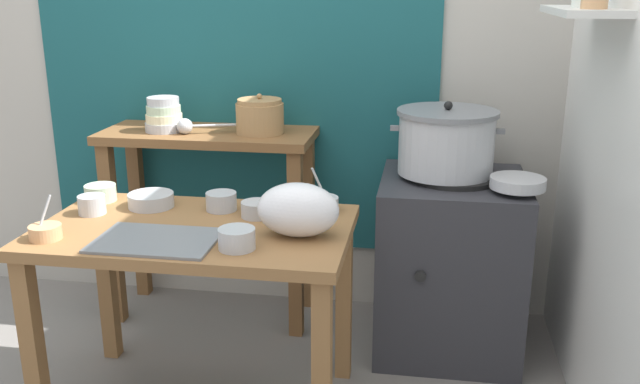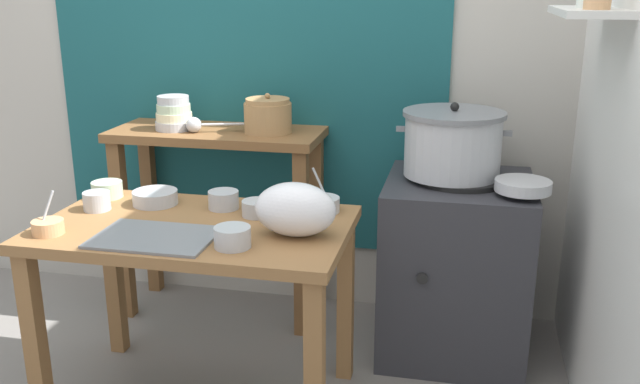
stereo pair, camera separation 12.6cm
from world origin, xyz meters
The scene contains 20 objects.
wall_back centered at (0.08, 1.10, 1.30)m, with size 4.40×0.12×2.60m.
wall_right centered at (1.40, 0.20, 1.30)m, with size 0.30×3.20×2.60m.
prep_table centered at (-0.04, 0.09, 0.61)m, with size 1.10×0.66×0.72m.
back_shelf_table centered at (-0.23, 0.83, 0.68)m, with size 0.96×0.40×0.90m.
stove_block centered at (0.87, 0.70, 0.38)m, with size 0.60×0.61×0.78m.
steamer_pot centered at (0.83, 0.72, 0.91)m, with size 0.46×0.41×0.30m.
clay_pot centered at (0.02, 0.83, 0.98)m, with size 0.21×0.21×0.18m.
bowl_stack_enamel centered at (-0.42, 0.80, 0.97)m, with size 0.17×0.17×0.15m.
ladle centered at (-0.29, 0.76, 0.94)m, with size 0.27×0.12×0.07m.
serving_tray centered at (-0.12, -0.08, 0.72)m, with size 0.40×0.28×0.01m, color slate.
plastic_bag centered at (0.34, 0.05, 0.81)m, with size 0.28×0.18×0.19m, color white.
wide_pan centered at (1.11, 0.54, 0.80)m, with size 0.21×0.21×0.04m, color #B7BABF.
prep_bowl_0 centered at (-0.28, 0.27, 0.75)m, with size 0.17×0.17×0.05m.
prep_bowl_1 centered at (-0.46, 0.16, 0.76)m, with size 0.10×0.10×0.07m.
prep_bowl_2 centered at (-0.50, 0.31, 0.75)m, with size 0.12×0.12×0.06m.
prep_bowl_3 centered at (0.00, 0.28, 0.76)m, with size 0.12×0.12×0.07m.
prep_bowl_4 centered at (0.15, 0.22, 0.75)m, with size 0.11×0.11×0.06m.
prep_bowl_5 centered at (-0.49, -0.11, 0.75)m, with size 0.11×0.11×0.15m.
prep_bowl_6 centered at (0.16, -0.10, 0.76)m, with size 0.12×0.12×0.07m.
prep_bowl_7 centered at (0.37, 0.32, 0.75)m, with size 0.13×0.13×0.18m.
Camera 1 is at (0.76, -2.09, 1.54)m, focal length 38.53 mm.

